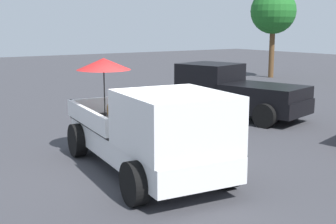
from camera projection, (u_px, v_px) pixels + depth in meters
name	position (u px, v px, depth m)	size (l,w,h in m)	color
ground_plane	(144.00, 170.00, 10.05)	(80.00, 80.00, 0.00)	#38383D
pickup_truck_main	(151.00, 130.00, 9.51)	(5.24, 2.76, 2.38)	black
pickup_truck_far	(233.00, 91.00, 15.95)	(5.09, 3.06, 1.80)	black
tree_by_lot	(273.00, 12.00, 27.59)	(2.75, 2.75, 5.41)	brown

